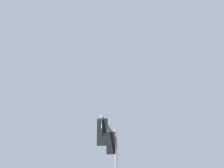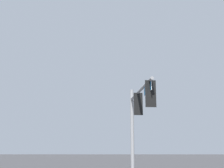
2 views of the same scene
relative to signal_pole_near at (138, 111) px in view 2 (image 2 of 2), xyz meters
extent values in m
cylinder|color=gray|center=(-2.26, -0.30, -1.12)|extent=(0.23, 0.23, 5.61)
cylinder|color=gray|center=(0.68, 0.09, 1.09)|extent=(5.92, 0.93, 0.16)
cube|color=black|center=(-0.01, 0.00, 0.42)|extent=(0.10, 0.52, 1.30)
cube|color=#144719|center=(-0.20, -0.03, 0.42)|extent=(0.40, 0.36, 1.10)
cylinder|color=#144719|center=(-0.20, -0.03, 1.03)|extent=(0.04, 0.04, 0.12)
cylinder|color=red|center=(-0.40, -0.05, 0.75)|extent=(0.06, 0.22, 0.22)
cylinder|color=#392D05|center=(-0.40, -0.05, 0.42)|extent=(0.06, 0.22, 0.22)
cylinder|color=black|center=(-0.40, -0.05, 0.09)|extent=(0.06, 0.22, 0.22)
cube|color=black|center=(3.23, 0.43, 0.42)|extent=(0.10, 0.52, 1.30)
cube|color=#144719|center=(3.04, 0.40, 0.42)|extent=(0.40, 0.36, 1.10)
cylinder|color=#144719|center=(3.04, 0.40, 1.03)|extent=(0.04, 0.04, 0.12)
cylinder|color=red|center=(2.84, 0.37, 0.75)|extent=(0.06, 0.22, 0.22)
cylinder|color=#392D05|center=(2.84, 0.37, 0.42)|extent=(0.06, 0.22, 0.22)
cylinder|color=black|center=(2.84, 0.37, 0.09)|extent=(0.06, 0.22, 0.22)
cube|color=#0A4C7F|center=(2.62, 0.34, 0.78)|extent=(1.64, 0.25, 0.40)
cube|color=white|center=(2.62, 0.34, 0.78)|extent=(1.69, 0.25, 0.46)
camera|label=1|loc=(17.40, 4.58, -2.43)|focal=50.00mm
camera|label=2|loc=(17.84, -0.94, -2.29)|focal=50.00mm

